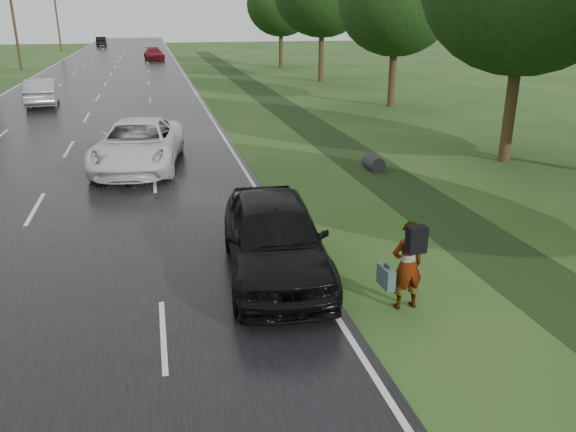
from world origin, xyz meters
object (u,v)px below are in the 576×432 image
(pedestrian, at_px, (407,264))
(dark_sedan, at_px, (275,237))
(white_pickup, at_px, (138,144))
(silver_sedan, at_px, (42,92))

(pedestrian, relative_size, dark_sedan, 0.35)
(white_pickup, relative_size, dark_sedan, 1.19)
(white_pickup, distance_m, silver_sedan, 18.09)
(white_pickup, bearing_deg, pedestrian, -58.55)
(white_pickup, distance_m, dark_sedan, 10.63)
(pedestrian, xyz_separation_m, silver_sedan, (-11.23, 29.25, -0.07))
(pedestrian, distance_m, dark_sedan, 2.96)
(white_pickup, xyz_separation_m, silver_sedan, (-6.05, 17.05, -0.04))
(silver_sedan, bearing_deg, pedestrian, 105.91)
(pedestrian, relative_size, silver_sedan, 0.36)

